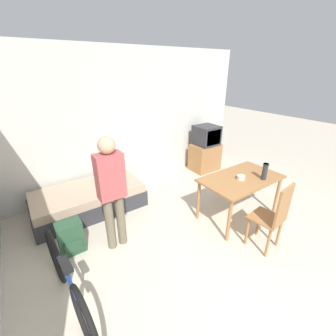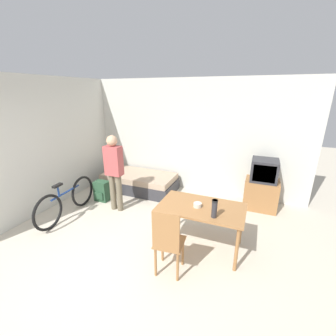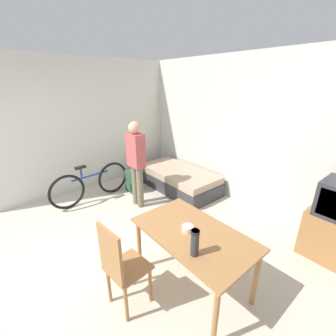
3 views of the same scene
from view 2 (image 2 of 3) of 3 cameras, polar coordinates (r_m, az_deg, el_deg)
The scene contains 12 objects.
ground_plane at distance 3.45m, azimuth -15.87°, elevation -26.08°, with size 20.00×20.00×0.00m, color beige.
wall_back at distance 5.56m, azimuth 4.42°, elevation 7.98°, with size 5.69×0.06×2.70m.
wall_left at distance 5.45m, azimuth -26.47°, elevation 5.83°, with size 0.06×4.33×2.70m.
daybed at distance 5.78m, azimuth -7.25°, elevation -3.51°, with size 1.83×0.92×0.43m.
tv at distance 5.12m, azimuth 22.74°, elevation -4.22°, with size 0.67×0.50×1.09m.
dining_table at distance 3.57m, azimuth 8.44°, elevation -10.83°, with size 1.31×0.76×0.73m.
wooden_chair at distance 3.07m, azimuth -0.07°, elevation -17.92°, with size 0.42×0.42×1.01m.
bicycle at distance 4.94m, azimuth -24.30°, elevation -7.50°, with size 0.17×1.62×0.76m.
person_standing at distance 4.65m, azimuth -13.53°, elevation -0.09°, with size 0.34×0.21×1.60m.
thermos_flask at distance 3.22m, azimuth 11.71°, elevation -9.88°, with size 0.08×0.08×0.27m.
mate_bowl at distance 3.49m, azimuth 7.51°, elevation -9.28°, with size 0.13×0.13×0.06m.
backpack at distance 5.39m, azimuth -16.43°, elevation -5.63°, with size 0.32×0.26×0.47m.
Camera 2 is at (1.66, -1.83, 2.40)m, focal length 24.00 mm.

